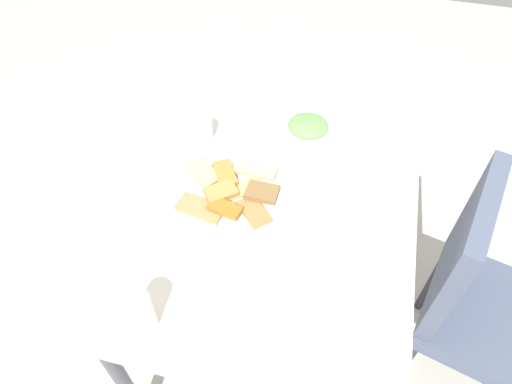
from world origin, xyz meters
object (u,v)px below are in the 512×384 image
at_px(dining_chair, 478,294).
at_px(soda_can, 140,314).
at_px(salad_plate_greens, 308,127).
at_px(fork, 260,309).
at_px(paper_napkin, 267,311).
at_px(pide_platter, 229,194).
at_px(dining_table, 274,218).
at_px(drinking_glass, 202,129).
at_px(spoon, 275,312).

xyz_separation_m(dining_chair, soda_can, (0.45, -0.88, 0.31)).
bearing_deg(salad_plate_greens, soda_can, -18.20).
bearing_deg(fork, soda_can, -70.47).
relative_size(salad_plate_greens, paper_napkin, 1.69).
distance_m(pide_platter, salad_plate_greens, 0.39).
height_order(dining_table, drinking_glass, drinking_glass).
height_order(salad_plate_greens, paper_napkin, salad_plate_greens).
relative_size(dining_table, spoon, 6.13).
relative_size(dining_table, dining_chair, 1.22).
bearing_deg(dining_chair, spoon, -59.60).
xyz_separation_m(dining_table, dining_chair, (0.01, 0.66, -0.16)).
relative_size(pide_platter, paper_napkin, 2.69).
height_order(pide_platter, paper_napkin, pide_platter).
bearing_deg(soda_can, pide_platter, 169.45).
bearing_deg(pide_platter, spoon, 33.00).
bearing_deg(salad_plate_greens, dining_chair, 61.78).
xyz_separation_m(salad_plate_greens, soda_can, (0.78, -0.26, 0.04)).
distance_m(dining_table, paper_napkin, 0.37).
xyz_separation_m(dining_table, spoon, (0.35, 0.08, 0.09)).
xyz_separation_m(salad_plate_greens, fork, (0.68, 0.00, -0.01)).
relative_size(dining_table, paper_napkin, 9.57).
distance_m(dining_chair, salad_plate_greens, 0.76).
xyz_separation_m(dining_chair, pide_platter, (0.01, -0.80, 0.27)).
relative_size(salad_plate_greens, fork, 1.20).
distance_m(pide_platter, paper_napkin, 0.39).
height_order(paper_napkin, spoon, spoon).
distance_m(salad_plate_greens, soda_can, 0.83).
bearing_deg(paper_napkin, dining_chair, 119.65).
xyz_separation_m(fork, spoon, (0.00, 0.04, 0.00)).
bearing_deg(dining_chair, soda_can, -62.94).
xyz_separation_m(drinking_glass, spoon, (0.55, 0.37, -0.04)).
distance_m(pide_platter, soda_can, 0.45).
relative_size(salad_plate_greens, spoon, 1.08).
bearing_deg(spoon, pide_platter, -153.12).
height_order(dining_table, soda_can, soda_can).
height_order(dining_table, dining_chair, dining_chair).
xyz_separation_m(dining_chair, salad_plate_greens, (-0.33, -0.62, 0.27)).
distance_m(soda_can, spoon, 0.32).
relative_size(pide_platter, soda_can, 2.57).
bearing_deg(soda_can, fork, 112.35).
bearing_deg(drinking_glass, dining_chair, 77.51).
distance_m(dining_table, pide_platter, 0.17).
bearing_deg(fork, paper_napkin, 87.17).
xyz_separation_m(soda_can, paper_napkin, (-0.11, 0.28, -0.06)).
distance_m(fork, spoon, 0.04).
bearing_deg(paper_napkin, drinking_glass, -147.41).
relative_size(dining_table, pide_platter, 3.55).
bearing_deg(soda_can, salad_plate_greens, 161.80).
height_order(dining_chair, spoon, dining_chair).
relative_size(salad_plate_greens, drinking_glass, 2.29).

